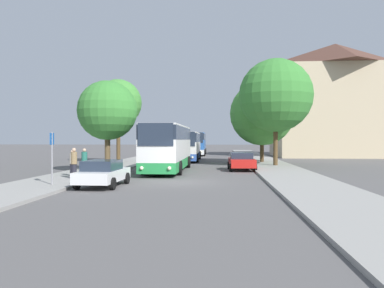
{
  "coord_description": "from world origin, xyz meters",
  "views": [
    {
      "loc": [
        2.4,
        -21.28,
        2.47
      ],
      "look_at": [
        -0.36,
        15.07,
        2.01
      ],
      "focal_mm": 35.0,
      "sensor_mm": 36.0,
      "label": 1
    }
  ],
  "objects_px": {
    "bus_middle": "(187,146)",
    "tree_right_mid": "(276,96)",
    "pedestrian_waiting_near": "(74,163)",
    "tree_left_far": "(107,111)",
    "parked_car_left_curb": "(103,173)",
    "bus_front": "(168,147)",
    "pedestrian_waiting_far": "(72,163)",
    "parked_car_right_near": "(242,161)",
    "tree_left_near": "(118,103)",
    "bus_rear": "(197,143)",
    "tree_right_near": "(262,114)",
    "bus_stop_sign": "(52,152)",
    "pedestrian_walking_back": "(84,162)"
  },
  "relations": [
    {
      "from": "bus_front",
      "to": "tree_left_near",
      "type": "height_order",
      "value": "tree_left_near"
    },
    {
      "from": "parked_car_left_curb",
      "to": "bus_stop_sign",
      "type": "bearing_deg",
      "value": -167.27
    },
    {
      "from": "parked_car_right_near",
      "to": "tree_right_mid",
      "type": "relative_size",
      "value": 0.42
    },
    {
      "from": "bus_front",
      "to": "pedestrian_waiting_far",
      "type": "xyz_separation_m",
      "value": [
        -5.24,
        -5.97,
        -0.9
      ]
    },
    {
      "from": "bus_rear",
      "to": "tree_right_near",
      "type": "relative_size",
      "value": 1.31
    },
    {
      "from": "parked_car_right_near",
      "to": "pedestrian_walking_back",
      "type": "xyz_separation_m",
      "value": [
        -10.26,
        -6.81,
        0.29
      ]
    },
    {
      "from": "parked_car_left_curb",
      "to": "pedestrian_walking_back",
      "type": "bearing_deg",
      "value": 122.93
    },
    {
      "from": "bus_middle",
      "to": "tree_left_near",
      "type": "height_order",
      "value": "tree_left_near"
    },
    {
      "from": "pedestrian_waiting_near",
      "to": "pedestrian_waiting_far",
      "type": "xyz_separation_m",
      "value": [
        -0.69,
        1.47,
        -0.09
      ]
    },
    {
      "from": "bus_front",
      "to": "tree_left_far",
      "type": "xyz_separation_m",
      "value": [
        -4.23,
        -1.93,
        2.7
      ]
    },
    {
      "from": "pedestrian_waiting_near",
      "to": "tree_left_far",
      "type": "bearing_deg",
      "value": 121.25
    },
    {
      "from": "bus_front",
      "to": "tree_left_far",
      "type": "distance_m",
      "value": 5.38
    },
    {
      "from": "parked_car_right_near",
      "to": "bus_stop_sign",
      "type": "height_order",
      "value": "bus_stop_sign"
    },
    {
      "from": "bus_rear",
      "to": "pedestrian_waiting_far",
      "type": "distance_m",
      "value": 35.59
    },
    {
      "from": "tree_left_far",
      "to": "tree_right_mid",
      "type": "height_order",
      "value": "tree_right_mid"
    },
    {
      "from": "tree_right_near",
      "to": "tree_left_far",
      "type": "bearing_deg",
      "value": -136.48
    },
    {
      "from": "pedestrian_waiting_near",
      "to": "pedestrian_waiting_far",
      "type": "bearing_deg",
      "value": 149.81
    },
    {
      "from": "bus_rear",
      "to": "tree_right_mid",
      "type": "height_order",
      "value": "tree_right_mid"
    },
    {
      "from": "bus_front",
      "to": "tree_right_mid",
      "type": "relative_size",
      "value": 1.2
    },
    {
      "from": "parked_car_left_curb",
      "to": "pedestrian_walking_back",
      "type": "xyz_separation_m",
      "value": [
        -2.48,
        3.99,
        0.3
      ]
    },
    {
      "from": "bus_middle",
      "to": "parked_car_right_near",
      "type": "bearing_deg",
      "value": -68.05
    },
    {
      "from": "bus_rear",
      "to": "parked_car_left_curb",
      "type": "xyz_separation_m",
      "value": [
        -2.43,
        -38.92,
        -1.11
      ]
    },
    {
      "from": "pedestrian_walking_back",
      "to": "tree_left_near",
      "type": "relative_size",
      "value": 0.2
    },
    {
      "from": "bus_front",
      "to": "pedestrian_walking_back",
      "type": "bearing_deg",
      "value": -128.08
    },
    {
      "from": "parked_car_right_near",
      "to": "bus_rear",
      "type": "bearing_deg",
      "value": -81.13
    },
    {
      "from": "bus_rear",
      "to": "tree_right_mid",
      "type": "xyz_separation_m",
      "value": [
        8.61,
        -24.0,
        4.55
      ]
    },
    {
      "from": "tree_right_near",
      "to": "parked_car_right_near",
      "type": "bearing_deg",
      "value": -106.16
    },
    {
      "from": "parked_car_left_curb",
      "to": "pedestrian_waiting_near",
      "type": "distance_m",
      "value": 3.41
    },
    {
      "from": "bus_middle",
      "to": "tree_right_mid",
      "type": "distance_m",
      "value": 13.2
    },
    {
      "from": "tree_right_mid",
      "to": "parked_car_left_curb",
      "type": "bearing_deg",
      "value": -126.5
    },
    {
      "from": "bus_front",
      "to": "pedestrian_waiting_far",
      "type": "distance_m",
      "value": 7.99
    },
    {
      "from": "bus_stop_sign",
      "to": "pedestrian_walking_back",
      "type": "bearing_deg",
      "value": 89.7
    },
    {
      "from": "pedestrian_waiting_far",
      "to": "parked_car_left_curb",
      "type": "bearing_deg",
      "value": -171.59
    },
    {
      "from": "bus_middle",
      "to": "tree_right_mid",
      "type": "bearing_deg",
      "value": -46.14
    },
    {
      "from": "pedestrian_waiting_near",
      "to": "parked_car_right_near",
      "type": "bearing_deg",
      "value": 74.19
    },
    {
      "from": "pedestrian_waiting_far",
      "to": "tree_left_far",
      "type": "distance_m",
      "value": 5.5
    },
    {
      "from": "parked_car_left_curb",
      "to": "tree_right_near",
      "type": "height_order",
      "value": "tree_right_near"
    },
    {
      "from": "parked_car_left_curb",
      "to": "pedestrian_waiting_near",
      "type": "height_order",
      "value": "pedestrian_waiting_near"
    },
    {
      "from": "pedestrian_waiting_near",
      "to": "tree_left_far",
      "type": "height_order",
      "value": "tree_left_far"
    },
    {
      "from": "bus_stop_sign",
      "to": "tree_left_near",
      "type": "distance_m",
      "value": 20.15
    },
    {
      "from": "parked_car_right_near",
      "to": "tree_left_far",
      "type": "bearing_deg",
      "value": 14.82
    },
    {
      "from": "bus_middle",
      "to": "bus_stop_sign",
      "type": "xyz_separation_m",
      "value": [
        -4.83,
        -24.19,
        0.08
      ]
    },
    {
      "from": "tree_right_near",
      "to": "tree_left_near",
      "type": "bearing_deg",
      "value": -177.44
    },
    {
      "from": "tree_right_mid",
      "to": "parked_car_right_near",
      "type": "bearing_deg",
      "value": -128.38
    },
    {
      "from": "pedestrian_waiting_far",
      "to": "tree_left_near",
      "type": "relative_size",
      "value": 0.19
    },
    {
      "from": "tree_left_far",
      "to": "bus_front",
      "type": "bearing_deg",
      "value": 24.47
    },
    {
      "from": "bus_stop_sign",
      "to": "tree_right_mid",
      "type": "relative_size",
      "value": 0.28
    },
    {
      "from": "bus_rear",
      "to": "tree_left_near",
      "type": "height_order",
      "value": "tree_left_near"
    },
    {
      "from": "parked_car_left_curb",
      "to": "tree_left_far",
      "type": "distance_m",
      "value": 8.98
    },
    {
      "from": "bus_stop_sign",
      "to": "bus_middle",
      "type": "bearing_deg",
      "value": 78.71
    }
  ]
}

